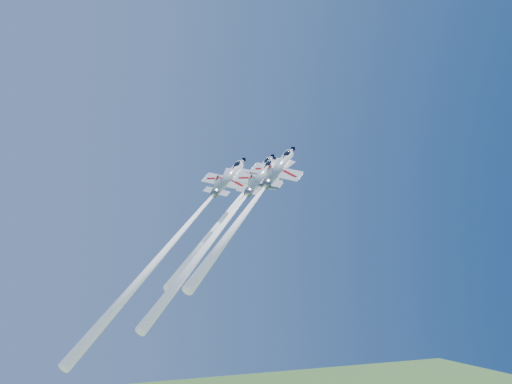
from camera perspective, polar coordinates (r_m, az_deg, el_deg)
name	(u,v)px	position (r m, az deg, el deg)	size (l,w,h in m)	color
jet_lead	(232,207)	(109.61, -2.37, -1.51)	(25.28, 26.29, 32.00)	silver
jet_left	(180,233)	(97.31, -7.57, -4.08)	(30.31, 32.41, 39.70)	silver
jet_right	(253,202)	(98.75, -0.27, -1.00)	(24.84, 25.53, 30.97)	silver
jet_slot	(225,222)	(94.49, -3.09, -3.01)	(26.21, 27.61, 33.70)	silver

